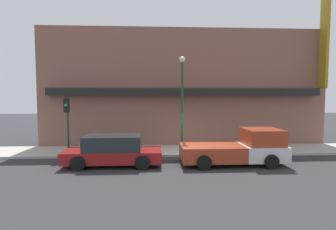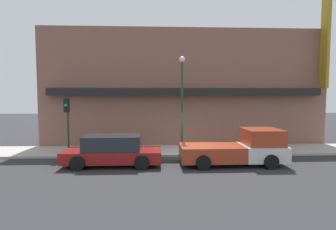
{
  "view_description": "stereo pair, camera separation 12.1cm",
  "coord_description": "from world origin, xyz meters",
  "px_view_note": "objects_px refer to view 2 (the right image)",
  "views": [
    {
      "loc": [
        -2.13,
        -14.69,
        3.43
      ],
      "look_at": [
        -1.28,
        1.25,
        2.32
      ],
      "focal_mm": 28.0,
      "sensor_mm": 36.0,
      "label": 1
    },
    {
      "loc": [
        -2.0,
        -14.69,
        3.43
      ],
      "look_at": [
        -1.28,
        1.25,
        2.32
      ],
      "focal_mm": 28.0,
      "sensor_mm": 36.0,
      "label": 2
    }
  ],
  "objects_px": {
    "fire_hydrant": "(139,147)",
    "street_lamp": "(182,93)",
    "pickup_truck": "(239,149)",
    "traffic_light": "(67,116)",
    "parked_car": "(113,151)"
  },
  "relations": [
    {
      "from": "pickup_truck",
      "to": "parked_car",
      "type": "height_order",
      "value": "pickup_truck"
    },
    {
      "from": "traffic_light",
      "to": "parked_car",
      "type": "bearing_deg",
      "value": -35.55
    },
    {
      "from": "fire_hydrant",
      "to": "traffic_light",
      "type": "bearing_deg",
      "value": -177.18
    },
    {
      "from": "street_lamp",
      "to": "traffic_light",
      "type": "xyz_separation_m",
      "value": [
        -6.6,
        -0.41,
        -1.3
      ]
    },
    {
      "from": "pickup_truck",
      "to": "street_lamp",
      "type": "xyz_separation_m",
      "value": [
        -2.67,
        2.47,
        2.88
      ]
    },
    {
      "from": "parked_car",
      "to": "traffic_light",
      "type": "xyz_separation_m",
      "value": [
        -2.89,
        2.06,
        1.63
      ]
    },
    {
      "from": "parked_car",
      "to": "traffic_light",
      "type": "bearing_deg",
      "value": 143.61
    },
    {
      "from": "pickup_truck",
      "to": "traffic_light",
      "type": "relative_size",
      "value": 1.62
    },
    {
      "from": "pickup_truck",
      "to": "street_lamp",
      "type": "distance_m",
      "value": 4.64
    },
    {
      "from": "pickup_truck",
      "to": "parked_car",
      "type": "xyz_separation_m",
      "value": [
        -6.38,
        0.0,
        -0.05
      ]
    },
    {
      "from": "pickup_truck",
      "to": "fire_hydrant",
      "type": "distance_m",
      "value": 5.7
    },
    {
      "from": "traffic_light",
      "to": "pickup_truck",
      "type": "bearing_deg",
      "value": -12.55
    },
    {
      "from": "street_lamp",
      "to": "pickup_truck",
      "type": "bearing_deg",
      "value": -42.8
    },
    {
      "from": "street_lamp",
      "to": "traffic_light",
      "type": "bearing_deg",
      "value": -176.43
    },
    {
      "from": "fire_hydrant",
      "to": "street_lamp",
      "type": "height_order",
      "value": "street_lamp"
    }
  ]
}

